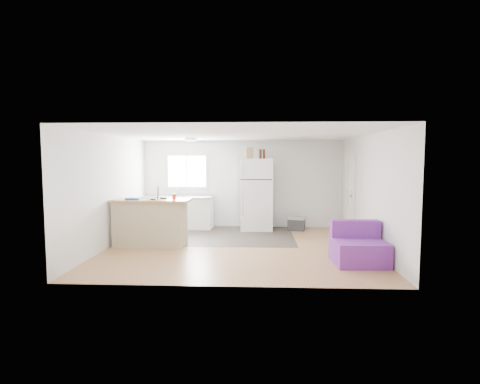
% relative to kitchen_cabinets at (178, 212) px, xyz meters
% --- Properties ---
extents(room, '(5.51, 5.01, 2.41)m').
position_rel_kitchen_cabinets_xyz_m(room, '(1.76, -2.20, 0.75)').
color(room, olive).
rests_on(room, ground).
extents(vinyl_zone, '(4.05, 2.50, 0.00)m').
position_rel_kitchen_cabinets_xyz_m(vinyl_zone, '(1.04, -0.95, -0.44)').
color(vinyl_zone, '#2C2521').
rests_on(vinyl_zone, floor).
extents(window, '(1.18, 0.06, 0.98)m').
position_rel_kitchen_cabinets_xyz_m(window, '(0.21, 0.29, 1.11)').
color(window, white).
rests_on(window, back_wall).
extents(interior_door, '(0.11, 0.92, 2.10)m').
position_rel_kitchen_cabinets_xyz_m(interior_door, '(4.49, -0.65, 0.57)').
color(interior_door, white).
rests_on(interior_door, right_wall).
extents(ceiling_fixture, '(0.30, 0.30, 0.07)m').
position_rel_kitchen_cabinets_xyz_m(ceiling_fixture, '(0.56, -1.00, 1.92)').
color(ceiling_fixture, white).
rests_on(ceiling_fixture, ceiling).
extents(kitchen_cabinets, '(1.99, 0.74, 1.14)m').
position_rel_kitchen_cabinets_xyz_m(kitchen_cabinets, '(0.00, 0.00, 0.00)').
color(kitchen_cabinets, white).
rests_on(kitchen_cabinets, floor).
extents(peninsula, '(1.69, 0.72, 1.02)m').
position_rel_kitchen_cabinets_xyz_m(peninsula, '(-0.13, -2.16, 0.07)').
color(peninsula, '#C9B991').
rests_on(peninsula, floor).
extents(refrigerator, '(0.88, 0.84, 1.89)m').
position_rel_kitchen_cabinets_xyz_m(refrigerator, '(2.14, -0.11, 0.50)').
color(refrigerator, white).
rests_on(refrigerator, floor).
extents(cooler, '(0.52, 0.41, 0.35)m').
position_rel_kitchen_cabinets_xyz_m(cooler, '(3.22, -0.19, -0.27)').
color(cooler, '#2C2C2E').
rests_on(cooler, floor).
extents(purple_seat, '(0.93, 0.88, 0.74)m').
position_rel_kitchen_cabinets_xyz_m(purple_seat, '(4.01, -3.31, -0.17)').
color(purple_seat, '#692D93').
rests_on(purple_seat, floor).
extents(cleaner_jug, '(0.15, 0.12, 0.30)m').
position_rel_kitchen_cabinets_xyz_m(cleaner_jug, '(0.12, -2.31, -0.31)').
color(cleaner_jug, white).
rests_on(cleaner_jug, floor).
extents(mop, '(0.29, 0.36, 1.33)m').
position_rel_kitchen_cabinets_xyz_m(mop, '(-0.06, -2.30, -0.21)').
color(mop, green).
rests_on(mop, floor).
extents(red_cup, '(0.09, 0.09, 0.12)m').
position_rel_kitchen_cabinets_xyz_m(red_cup, '(0.39, -2.14, 0.64)').
color(red_cup, red).
rests_on(red_cup, peninsula).
extents(blue_tray, '(0.31, 0.23, 0.04)m').
position_rel_kitchen_cabinets_xyz_m(blue_tray, '(-0.47, -2.22, 0.60)').
color(blue_tray, '#1231B0').
rests_on(blue_tray, peninsula).
extents(tool_a, '(0.14, 0.07, 0.03)m').
position_rel_kitchen_cabinets_xyz_m(tool_a, '(0.13, -2.05, 0.59)').
color(tool_a, black).
rests_on(tool_a, peninsula).
extents(tool_b, '(0.10, 0.04, 0.03)m').
position_rel_kitchen_cabinets_xyz_m(tool_b, '(-0.03, -2.30, 0.59)').
color(tool_b, black).
rests_on(tool_b, peninsula).
extents(cardboard_box, '(0.22, 0.14, 0.30)m').
position_rel_kitchen_cabinets_xyz_m(cardboard_box, '(1.96, -0.18, 1.60)').
color(cardboard_box, tan).
rests_on(cardboard_box, refrigerator).
extents(bottle_left, '(0.08, 0.08, 0.25)m').
position_rel_kitchen_cabinets_xyz_m(bottle_left, '(2.26, -0.19, 1.58)').
color(bottle_left, '#331609').
rests_on(bottle_left, refrigerator).
extents(bottle_right, '(0.09, 0.09, 0.25)m').
position_rel_kitchen_cabinets_xyz_m(bottle_right, '(2.35, -0.16, 1.58)').
color(bottle_right, '#331609').
rests_on(bottle_right, refrigerator).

